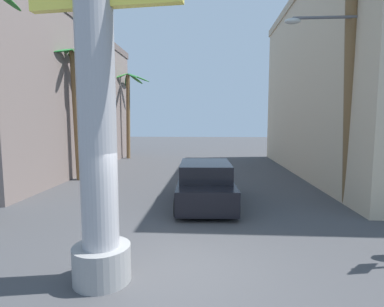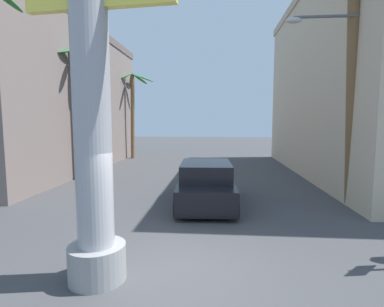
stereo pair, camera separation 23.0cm
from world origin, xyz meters
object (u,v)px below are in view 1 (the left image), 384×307
(neon_sign_pole, at_px, (94,9))
(street_lamp, at_px, (347,90))
(car_lead, at_px, (205,184))
(palm_tree_mid_left, at_px, (76,101))
(palm_tree_near_right, at_px, (353,57))
(palm_tree_far_left, at_px, (128,101))

(neon_sign_pole, distance_m, street_lamp, 8.88)
(car_lead, xyz_separation_m, palm_tree_mid_left, (-6.74, 4.20, 3.39))
(palm_tree_mid_left, bearing_deg, palm_tree_near_right, -18.97)
(car_lead, xyz_separation_m, palm_tree_near_right, (5.17, 0.11, 4.60))
(palm_tree_mid_left, bearing_deg, palm_tree_far_left, 88.92)
(neon_sign_pole, bearing_deg, street_lamp, 39.00)
(street_lamp, relative_size, palm_tree_near_right, 0.74)
(street_lamp, xyz_separation_m, palm_tree_mid_left, (-11.72, 4.28, -0.04))
(palm_tree_near_right, bearing_deg, neon_sign_pole, -140.87)
(street_lamp, height_order, palm_tree_far_left, palm_tree_far_left)
(palm_tree_near_right, bearing_deg, palm_tree_far_left, 131.21)
(palm_tree_far_left, bearing_deg, neon_sign_pole, -76.29)
(street_lamp, xyz_separation_m, palm_tree_near_right, (0.20, 0.19, 1.17))
(neon_sign_pole, bearing_deg, car_lead, 71.41)
(palm_tree_far_left, bearing_deg, car_lead, -64.07)
(street_lamp, bearing_deg, palm_tree_near_right, 43.63)
(street_lamp, distance_m, palm_tree_mid_left, 12.47)
(palm_tree_near_right, bearing_deg, car_lead, -178.81)
(palm_tree_far_left, xyz_separation_m, palm_tree_mid_left, (-0.18, -9.30, -0.64))
(neon_sign_pole, bearing_deg, palm_tree_mid_left, 116.22)
(neon_sign_pole, distance_m, car_lead, 7.35)
(neon_sign_pole, height_order, palm_tree_far_left, neon_sign_pole)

